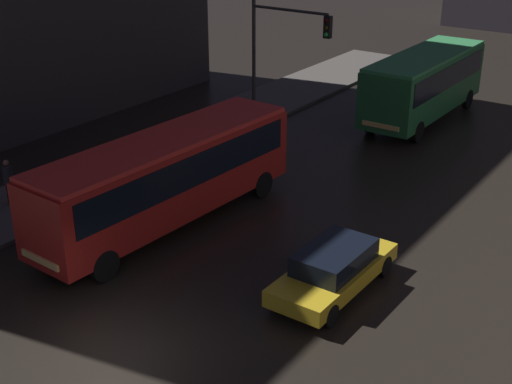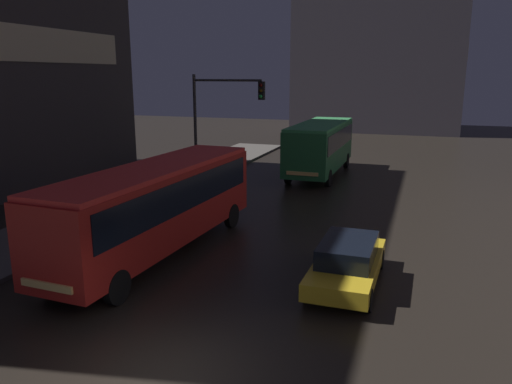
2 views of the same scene
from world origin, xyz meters
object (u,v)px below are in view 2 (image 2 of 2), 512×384
at_px(bus_far, 320,143).
at_px(traffic_light_main, 219,113).
at_px(bus_near, 157,200).
at_px(car_taxi, 347,261).

relative_size(bus_far, traffic_light_main, 1.47).
distance_m(bus_near, car_taxi, 6.89).
xyz_separation_m(car_taxi, traffic_light_main, (-8.28, 9.63, 3.57)).
bearing_deg(traffic_light_main, bus_near, -80.60).
bearing_deg(bus_near, traffic_light_main, -77.86).
bearing_deg(traffic_light_main, car_taxi, -49.32).
height_order(bus_near, car_taxi, bus_near).
height_order(bus_near, traffic_light_main, traffic_light_main).
bearing_deg(car_taxi, bus_near, -3.39).
xyz_separation_m(bus_far, car_taxi, (4.28, -16.44, -1.31)).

